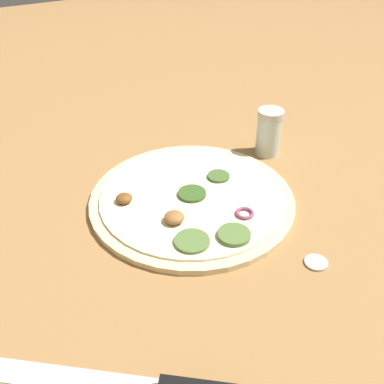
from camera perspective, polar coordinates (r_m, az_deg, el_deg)
ground_plane at (r=0.75m, az=0.00°, el=-1.24°), size 3.00×3.00×0.00m
pizza at (r=0.75m, az=0.01°, el=-0.92°), size 0.34×0.34×0.03m
spice_jar at (r=0.88m, az=9.74°, el=7.51°), size 0.05×0.05×0.09m
loose_cap at (r=0.67m, az=15.50°, el=-8.52°), size 0.03×0.03×0.01m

